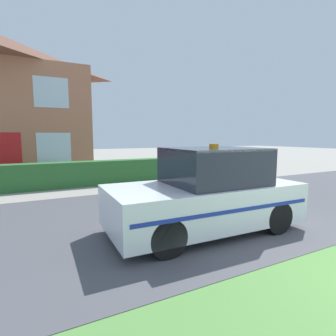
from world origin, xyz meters
The scene contains 4 objects.
road_strip centered at (0.00, 4.01, 0.01)m, with size 28.00×6.09×0.01m, color #4C4C51.
garden_hedge centered at (-1.04, 8.94, 0.48)m, with size 10.41×0.66×0.96m, color #2D662D.
police_car centered at (-0.98, 2.66, 0.79)m, with size 3.94×1.87×1.77m.
house_left centered at (-5.31, 14.13, 3.52)m, with size 7.96×6.54×6.92m.
Camera 1 is at (-4.08, -1.62, 1.92)m, focal length 28.00 mm.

